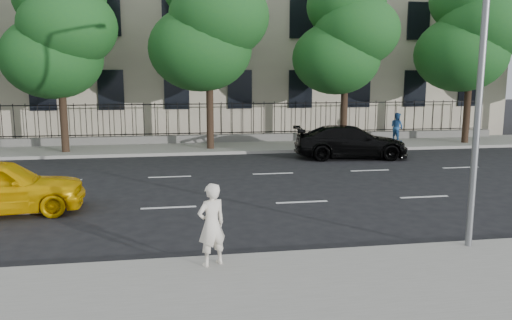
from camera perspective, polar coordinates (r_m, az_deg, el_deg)
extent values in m
plane|color=black|center=(12.99, 8.02, -7.52)|extent=(120.00, 120.00, 0.00)
cube|color=gray|center=(9.46, 15.43, -14.02)|extent=(60.00, 4.00, 0.15)
cube|color=gray|center=(26.37, -1.00, 1.53)|extent=(60.00, 4.00, 0.15)
cube|color=slate|center=(28.00, -1.51, 2.58)|extent=(30.00, 0.50, 0.40)
cube|color=black|center=(27.96, -1.51, 3.19)|extent=(28.80, 0.05, 0.05)
cube|color=black|center=(27.83, -1.52, 6.46)|extent=(28.80, 0.05, 0.05)
cylinder|color=slate|center=(11.40, 24.42, 10.49)|extent=(0.14, 0.14, 8.00)
cylinder|color=#382619|center=(25.67, -21.10, 4.17)|extent=(0.36, 0.36, 2.97)
ellipsoid|color=#1C5421|center=(25.96, -22.25, 10.77)|extent=(4.75, 4.75, 3.90)
ellipsoid|color=#1C5421|center=(25.37, -20.67, 14.02)|extent=(4.50, 4.50, 3.70)
cylinder|color=#382619|center=(25.17, -5.28, 5.08)|extent=(0.36, 0.36, 3.32)
ellipsoid|color=#1C5421|center=(25.40, -6.37, 12.52)|extent=(5.13, 5.13, 4.21)
ellipsoid|color=#1C5421|center=(25.08, -4.23, 15.99)|extent=(4.86, 4.86, 4.00)
cylinder|color=#382619|center=(26.60, 10.00, 4.96)|extent=(0.36, 0.36, 3.08)
ellipsoid|color=#1C5421|center=(26.68, 9.15, 11.40)|extent=(4.56, 4.56, 3.74)
ellipsoid|color=#1C5421|center=(26.59, 11.48, 14.19)|extent=(4.32, 4.32, 3.55)
ellipsoid|color=#1C5421|center=(27.15, 10.28, 16.93)|extent=(4.08, 4.08, 3.36)
cylinder|color=#382619|center=(29.65, 22.94, 4.95)|extent=(0.36, 0.36, 3.22)
ellipsoid|color=#1C5421|center=(29.64, 22.37, 11.13)|extent=(4.94, 4.94, 4.06)
ellipsoid|color=#1C5421|center=(29.78, 24.59, 13.74)|extent=(4.68, 4.68, 3.85)
ellipsoid|color=#1C5421|center=(30.23, 23.47, 16.47)|extent=(4.42, 4.42, 3.64)
imported|color=black|center=(23.53, 10.76, 2.05)|extent=(5.44, 2.76, 1.51)
imported|color=white|center=(9.75, -5.10, -7.37)|extent=(0.71, 0.62, 1.64)
imported|color=#224D89|center=(28.98, 15.80, 3.65)|extent=(0.86, 0.95, 1.60)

